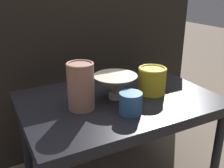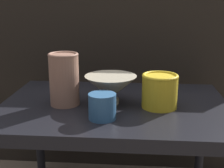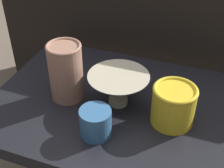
{
  "view_description": "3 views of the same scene",
  "coord_description": "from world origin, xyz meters",
  "px_view_note": "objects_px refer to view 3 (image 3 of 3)",
  "views": [
    {
      "loc": [
        -0.47,
        -0.83,
        0.86
      ],
      "look_at": [
        -0.03,
        0.0,
        0.49
      ],
      "focal_mm": 42.0,
      "sensor_mm": 36.0,
      "label": 1
    },
    {
      "loc": [
        0.07,
        -0.98,
        0.77
      ],
      "look_at": [
        -0.01,
        -0.0,
        0.5
      ],
      "focal_mm": 50.0,
      "sensor_mm": 36.0,
      "label": 2
    },
    {
      "loc": [
        0.21,
        -0.66,
        1.01
      ],
      "look_at": [
        -0.03,
        -0.01,
        0.5
      ],
      "focal_mm": 50.0,
      "sensor_mm": 36.0,
      "label": 3
    }
  ],
  "objects_px": {
    "bowl": "(119,87)",
    "cup": "(96,122)",
    "vase_textured_left": "(66,71)",
    "vase_colorful_right": "(173,104)"
  },
  "relations": [
    {
      "from": "vase_textured_left",
      "to": "cup",
      "type": "relative_size",
      "value": 2.13
    },
    {
      "from": "bowl",
      "to": "vase_textured_left",
      "type": "xyz_separation_m",
      "value": [
        -0.15,
        -0.02,
        0.03
      ]
    },
    {
      "from": "vase_colorful_right",
      "to": "cup",
      "type": "bearing_deg",
      "value": -146.56
    },
    {
      "from": "bowl",
      "to": "cup",
      "type": "height_order",
      "value": "bowl"
    },
    {
      "from": "vase_textured_left",
      "to": "vase_colorful_right",
      "type": "bearing_deg",
      "value": -0.41
    },
    {
      "from": "bowl",
      "to": "vase_colorful_right",
      "type": "relative_size",
      "value": 1.48
    },
    {
      "from": "bowl",
      "to": "cup",
      "type": "distance_m",
      "value": 0.14
    },
    {
      "from": "vase_textured_left",
      "to": "vase_colorful_right",
      "type": "distance_m",
      "value": 0.31
    },
    {
      "from": "bowl",
      "to": "cup",
      "type": "bearing_deg",
      "value": -95.29
    },
    {
      "from": "bowl",
      "to": "vase_textured_left",
      "type": "distance_m",
      "value": 0.16
    }
  ]
}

